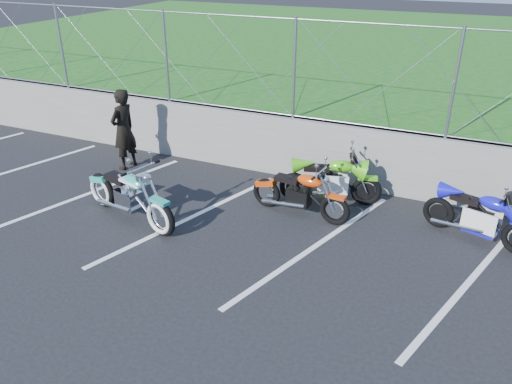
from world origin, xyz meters
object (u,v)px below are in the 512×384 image
at_px(naked_orange, 301,195).
at_px(sportbike_blue, 480,218).
at_px(person_standing, 123,130).
at_px(sportbike_green, 332,182).
at_px(cruiser_turquoise, 130,197).

distance_m(naked_orange, sportbike_blue, 3.04).
xyz_separation_m(naked_orange, sportbike_blue, (3.02, 0.39, 0.01)).
bearing_deg(naked_orange, person_standing, 179.38).
xyz_separation_m(naked_orange, person_standing, (-4.31, 0.53, 0.48)).
distance_m(sportbike_blue, person_standing, 7.35).
distance_m(sportbike_green, sportbike_blue, 2.68).
relative_size(sportbike_blue, person_standing, 1.03).
bearing_deg(person_standing, sportbike_green, 98.25).
height_order(sportbike_green, sportbike_blue, sportbike_green).
height_order(cruiser_turquoise, person_standing, person_standing).
height_order(cruiser_turquoise, sportbike_green, cruiser_turquoise).
bearing_deg(sportbike_blue, person_standing, -163.53).
bearing_deg(sportbike_blue, sportbike_green, -169.90).
bearing_deg(person_standing, naked_orange, 88.71).
distance_m(cruiser_turquoise, naked_orange, 3.08).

